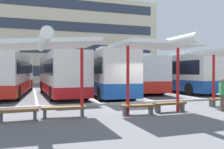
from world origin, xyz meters
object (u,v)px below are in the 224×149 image
object	(u,v)px
coach_bus_4	(175,74)
bench_2	(138,107)
coach_bus_2	(104,74)
bench_1	(64,109)
coach_bus_3	(134,75)
waiting_shelter_0	(42,46)
waiting_shelter_1	(157,47)
coach_bus_0	(11,75)
bench_0	(18,112)
waiting_passenger_0	(222,92)
coach_bus_1	(61,74)
bench_3	(170,105)
bench_4	(223,100)

from	to	relation	value
coach_bus_4	bench_2	xyz separation A→B (m)	(-8.46, -9.95, -1.38)
coach_bus_2	bench_1	world-z (taller)	coach_bus_2
coach_bus_3	waiting_shelter_0	world-z (taller)	coach_bus_3
waiting_shelter_0	waiting_shelter_1	size ratio (longest dim) A/B	1.13
coach_bus_4	bench_2	distance (m)	13.14
coach_bus_0	coach_bus_4	world-z (taller)	coach_bus_4
coach_bus_0	coach_bus_2	xyz separation A→B (m)	(7.24, -2.52, 0.06)
bench_0	waiting_passenger_0	size ratio (longest dim) A/B	0.98
coach_bus_2	coach_bus_4	size ratio (longest dim) A/B	1.10
coach_bus_1	waiting_shelter_1	bearing A→B (deg)	-71.59
coach_bus_1	bench_0	distance (m)	9.72
coach_bus_1	coach_bus_4	world-z (taller)	coach_bus_4
coach_bus_1	waiting_passenger_0	bearing A→B (deg)	-56.50
coach_bus_2	waiting_passenger_0	bearing A→B (deg)	-71.68
bench_1	waiting_passenger_0	bearing A→B (deg)	-6.97
coach_bus_1	bench_3	size ratio (longest dim) A/B	6.01
bench_2	bench_3	bearing A→B (deg)	6.94
bench_3	waiting_passenger_0	world-z (taller)	waiting_passenger_0
coach_bus_0	waiting_shelter_0	world-z (taller)	coach_bus_0
bench_0	coach_bus_1	bearing A→B (deg)	73.47
waiting_shelter_0	coach_bus_2	bearing A→B (deg)	59.51
coach_bus_2	coach_bus_3	world-z (taller)	coach_bus_2
waiting_shelter_0	bench_4	size ratio (longest dim) A/B	2.75
coach_bus_1	bench_1	world-z (taller)	coach_bus_1
coach_bus_0	waiting_shelter_0	size ratio (longest dim) A/B	2.34
waiting_shelter_0	waiting_passenger_0	distance (m)	8.72
coach_bus_1	coach_bus_2	bearing A→B (deg)	-6.19
waiting_shelter_1	bench_2	bearing A→B (deg)	173.73
coach_bus_2	waiting_shelter_1	xyz separation A→B (m)	(-0.22, -9.24, 1.37)
bench_3	bench_1	bearing A→B (deg)	177.30
coach_bus_4	bench_4	distance (m)	9.55
bench_0	bench_1	xyz separation A→B (m)	(1.80, 0.16, 0.01)
waiting_shelter_0	bench_0	size ratio (longest dim) A/B	3.33
bench_1	bench_2	distance (m)	3.27
coach_bus_0	coach_bus_4	size ratio (longest dim) A/B	1.16
waiting_shelter_1	waiting_passenger_0	bearing A→B (deg)	-6.15
coach_bus_3	coach_bus_2	bearing A→B (deg)	-149.79
bench_0	bench_2	bearing A→B (deg)	-3.35
coach_bus_1	coach_bus_3	world-z (taller)	coach_bus_1
coach_bus_2	bench_0	distance (m)	10.87
waiting_shelter_0	bench_2	world-z (taller)	waiting_shelter_0
coach_bus_4	coach_bus_1	bearing A→B (deg)	-177.69
coach_bus_4	bench_0	size ratio (longest dim) A/B	6.71
coach_bus_3	waiting_shelter_0	bearing A→B (deg)	-128.97
bench_1	waiting_shelter_1	bearing A→B (deg)	-7.64
coach_bus_1	waiting_passenger_0	size ratio (longest dim) A/B	6.36
waiting_shelter_0	bench_0	xyz separation A→B (m)	(-0.90, 0.09, -2.65)
coach_bus_1	bench_2	bearing A→B (deg)	-76.41
bench_0	waiting_passenger_0	world-z (taller)	waiting_passenger_0
coach_bus_4	waiting_passenger_0	xyz separation A→B (m)	(-4.16, -10.42, -0.80)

